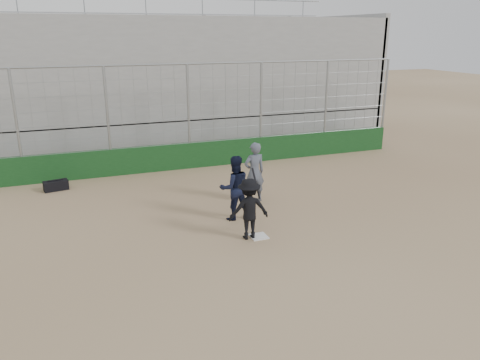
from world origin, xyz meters
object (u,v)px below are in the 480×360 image
object	(u,v)px
batter_at_plate	(249,209)
umpire	(254,175)
equipment_bag	(56,185)
catcher_crouched	(235,198)

from	to	relation	value
batter_at_plate	umpire	distance (m)	2.76
batter_at_plate	equipment_bag	world-z (taller)	batter_at_plate
umpire	equipment_bag	world-z (taller)	umpire
umpire	equipment_bag	size ratio (longest dim) A/B	2.06
batter_at_plate	equipment_bag	bearing A→B (deg)	128.80
batter_at_plate	umpire	size ratio (longest dim) A/B	1.03
catcher_crouched	umpire	world-z (taller)	umpire
catcher_crouched	umpire	bearing A→B (deg)	47.36
batter_at_plate	catcher_crouched	world-z (taller)	batter_at_plate
equipment_bag	umpire	bearing A→B (deg)	-29.74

